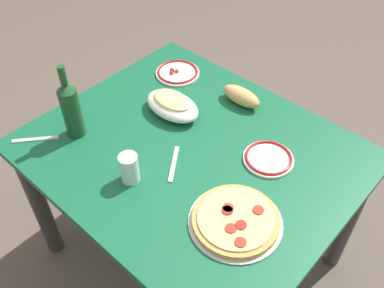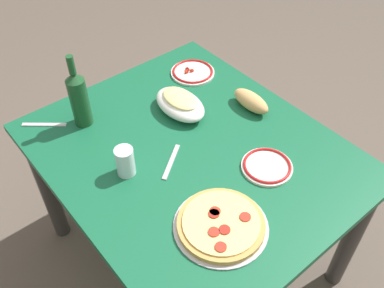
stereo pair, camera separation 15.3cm
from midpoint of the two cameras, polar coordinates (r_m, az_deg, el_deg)
The scene contains 11 objects.
ground_plane at distance 2.11m, azimuth -2.14°, elevation -14.40°, with size 8.00×8.00×0.00m, color brown.
dining_table at distance 1.64m, azimuth -2.68°, elevation -3.79°, with size 1.14×0.95×0.70m.
pepperoni_pizza at distance 1.34m, azimuth 2.52°, elevation -10.28°, with size 0.29×0.29×0.03m.
baked_pasta_dish at distance 1.68m, azimuth -5.25°, elevation 5.15°, with size 0.24×0.15×0.08m.
wine_bottle at distance 1.62m, azimuth -18.47°, elevation 4.43°, with size 0.07×0.07×0.30m.
water_glass at distance 1.44m, azimuth -11.37°, elevation -3.33°, with size 0.06×0.06×0.11m, color silver.
side_plate_near at distance 1.52m, azimuth 7.33°, elevation -2.05°, with size 0.18×0.18×0.02m.
side_plate_far at distance 1.91m, azimuth -4.26°, elevation 9.38°, with size 0.19×0.19×0.02m.
bread_loaf at distance 1.73m, azimuth 4.08°, elevation 6.24°, with size 0.17×0.07×0.07m, color tan.
fork_left at distance 1.51m, azimuth -5.44°, elevation -2.72°, with size 0.17×0.02×0.01m, color #B7B7BC.
fork_right at distance 1.72m, azimuth -22.57°, elevation 0.46°, with size 0.17×0.02×0.01m, color #B7B7BC.
Camera 1 is at (-0.73, 0.81, 1.81)m, focal length 40.08 mm.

